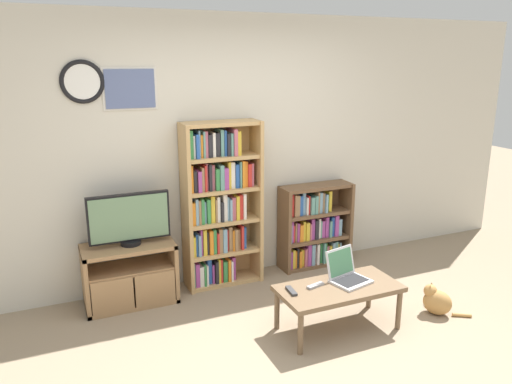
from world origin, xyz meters
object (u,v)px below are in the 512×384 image
at_px(television, 129,219).
at_px(bookshelf_tall, 218,205).
at_px(tv_stand, 130,274).
at_px(bookshelf_short, 312,228).
at_px(laptop, 346,273).
at_px(remote_near_laptop, 316,286).
at_px(coffee_table, 339,291).
at_px(remote_far_from_laptop, 291,291).
at_px(cat, 436,301).

xyz_separation_m(television, bookshelf_tall, (0.87, 0.08, 0.00)).
xyz_separation_m(tv_stand, bookshelf_short, (1.96, 0.11, 0.14)).
relative_size(laptop, remote_near_laptop, 2.16).
relative_size(bookshelf_tall, bookshelf_short, 1.80).
height_order(tv_stand, laptop, laptop).
distance_m(coffee_table, remote_near_laptop, 0.20).
bearing_deg(remote_far_from_laptop, remote_near_laptop, -172.81).
bearing_deg(remote_far_from_laptop, coffee_table, 176.63).
xyz_separation_m(bookshelf_short, laptop, (-0.35, -1.19, 0.02)).
distance_m(television, bookshelf_short, 1.97).
height_order(remote_near_laptop, cat, remote_near_laptop).
relative_size(television, remote_far_from_laptop, 4.39).
bearing_deg(coffee_table, bookshelf_short, 69.52).
bearing_deg(tv_stand, remote_near_laptop, -39.46).
xyz_separation_m(television, laptop, (1.57, -1.09, -0.35)).
bearing_deg(bookshelf_tall, bookshelf_short, 0.53).
height_order(coffee_table, remote_near_laptop, remote_near_laptop).
distance_m(bookshelf_tall, laptop, 1.42).
bearing_deg(laptop, remote_far_from_laptop, 166.92).
distance_m(coffee_table, laptop, 0.17).
bearing_deg(remote_far_from_laptop, cat, 177.40).
distance_m(remote_near_laptop, cat, 1.16).
bearing_deg(television, coffee_table, -38.51).
height_order(bookshelf_short, remote_far_from_laptop, bookshelf_short).
bearing_deg(tv_stand, bookshelf_tall, 6.25).
height_order(laptop, remote_near_laptop, laptop).
xyz_separation_m(remote_near_laptop, remote_far_from_laptop, (-0.22, -0.01, 0.00)).
relative_size(bookshelf_tall, cat, 4.18).
relative_size(bookshelf_tall, remote_near_laptop, 9.74).
bearing_deg(laptop, cat, -27.38).
relative_size(television, coffee_table, 0.71).
distance_m(television, cat, 2.80).
bearing_deg(laptop, bookshelf_short, 59.79).
xyz_separation_m(bookshelf_tall, bookshelf_short, (1.06, 0.01, -0.38)).
bearing_deg(cat, remote_near_laptop, 133.46).
bearing_deg(laptop, coffee_table, -162.53).
height_order(laptop, cat, laptop).
xyz_separation_m(bookshelf_tall, laptop, (0.71, -1.18, -0.36)).
distance_m(tv_stand, coffee_table, 1.88).
height_order(television, bookshelf_tall, bookshelf_tall).
relative_size(bookshelf_short, laptop, 2.50).
height_order(television, coffee_table, television).
xyz_separation_m(tv_stand, laptop, (1.60, -1.08, 0.17)).
bearing_deg(coffee_table, remote_near_laptop, 158.55).
distance_m(tv_stand, remote_near_laptop, 1.70).
height_order(coffee_table, remote_far_from_laptop, remote_far_from_laptop).
relative_size(coffee_table, laptop, 2.81).
relative_size(remote_near_laptop, cat, 0.43).
relative_size(bookshelf_short, remote_far_from_laptop, 5.48).
relative_size(bookshelf_short, cat, 2.32).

